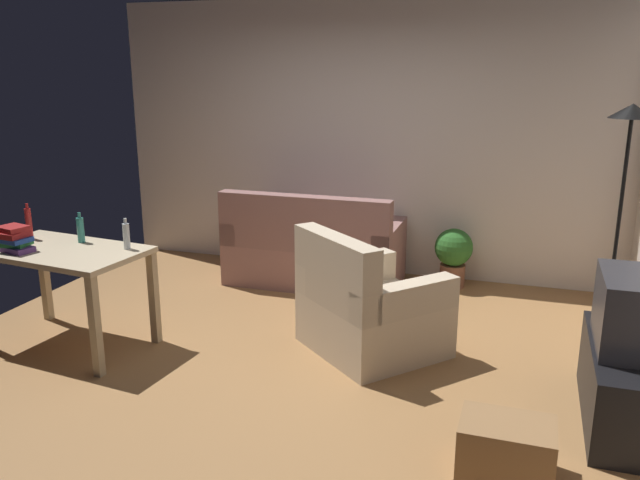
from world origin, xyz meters
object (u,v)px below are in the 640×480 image
tv (636,312)px  torchiere_lamp (626,161)px  armchair (367,310)px  storage_box (506,449)px  bottle_clear (126,236)px  couch (313,252)px  bottle_tall (81,229)px  tv_stand (625,385)px  book_stack (14,239)px  potted_plant (453,253)px  desk (63,263)px  bottle_red (29,223)px

tv → torchiere_lamp: bearing=0.2°
armchair → storage_box: (1.06, -1.26, -0.17)m
bottle_clear → couch: bearing=65.3°
bottle_tall → armchair: bearing=10.8°
tv_stand → bottle_clear: bearing=89.2°
torchiere_lamp → tv: bearing=-89.8°
book_stack → couch: bearing=53.5°
book_stack → storage_box: bearing=-8.1°
tv_stand → couch: bearing=54.3°
torchiere_lamp → book_stack: bearing=-161.4°
torchiere_lamp → potted_plant: torchiere_lamp is taller
couch → bottle_tall: 2.23m
torchiere_lamp → desk: (-3.87, -1.24, -0.76)m
couch → tv_stand: 3.17m
tv_stand → bottle_red: bottle_red is taller
armchair → bottle_tall: 2.25m
tv → potted_plant: bearing=30.5°
tv_stand → bottle_clear: (-3.41, 0.05, 0.62)m
storage_box → bottle_tall: 3.39m
desk → bottle_red: bearing=165.4°
armchair → bottle_red: size_ratio=4.40×
tv_stand → book_stack: bearing=93.6°
bottle_clear → book_stack: 0.79m
bottle_red → tv: bearing=-0.8°
armchair → bottle_clear: bottle_clear is taller
couch → tv_stand: size_ratio=1.49×
couch → bottle_clear: bearing=65.3°
storage_box → bottle_tall: size_ratio=2.07×
tv → desk: (-3.87, -0.10, -0.05)m
potted_plant → bottle_clear: size_ratio=2.47×
couch → bottle_clear: size_ratio=7.11×
tv → book_stack: size_ratio=2.24×
desk → bottle_red: 0.51m
couch → bottle_tall: size_ratio=7.09×
tv_stand → book_stack: size_ratio=4.10×
couch → book_stack: bearing=53.5°
tv_stand → torchiere_lamp: torchiere_lamp is taller
armchair → potted_plant: bearing=-63.6°
tv → torchiere_lamp: 1.34m
bottle_clear → book_stack: bearing=-157.2°
tv → storage_box: 1.13m
tv_stand → bottle_clear: bottle_clear is taller
bottle_tall → storage_box: bearing=-14.9°
desk → torchiere_lamp: bearing=24.0°
couch → storage_box: 3.25m
desk → book_stack: book_stack is taller
armchair → bottle_tall: (-2.15, -0.41, 0.54)m
couch → torchiere_lamp: size_ratio=0.91×
tv_stand → book_stack: (-4.14, -0.26, 0.61)m
desk → bottle_red: size_ratio=4.54×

